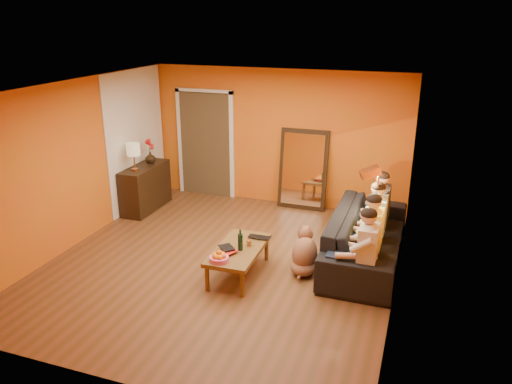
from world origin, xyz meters
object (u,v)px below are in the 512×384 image
(wine_bottle, at_px, (240,240))
(sofa, at_px, (366,237))
(coffee_table, at_px, (239,261))
(person_mid_right, at_px, (377,221))
(mirror_frame, at_px, (303,169))
(floor_lamp, at_px, (375,216))
(dog, at_px, (305,251))
(tumbler, at_px, (249,243))
(vase, at_px, (150,157))
(table_lamp, at_px, (134,157))
(sideboard, at_px, (146,188))
(person_mid_left, at_px, (373,236))
(laptop, at_px, (258,239))
(person_far_right, at_px, (381,208))
(person_far_left, at_px, (367,252))

(wine_bottle, bearing_deg, sofa, 34.96)
(coffee_table, distance_m, person_mid_right, 2.16)
(mirror_frame, relative_size, floor_lamp, 1.06)
(dog, xyz_separation_m, tumbler, (-0.75, -0.25, 0.11))
(vase, bearing_deg, person_mid_right, -11.58)
(table_lamp, bearing_deg, floor_lamp, -5.62)
(sofa, bearing_deg, tumbler, 121.80)
(sideboard, xyz_separation_m, coffee_table, (2.59, -1.81, -0.21))
(person_mid_left, relative_size, person_mid_right, 1.00)
(vase, bearing_deg, coffee_table, -38.49)
(sofa, height_order, wine_bottle, sofa)
(table_lamp, bearing_deg, laptop, -22.74)
(person_mid_left, bearing_deg, floor_lamp, 93.67)
(person_mid_left, bearing_deg, table_lamp, 168.42)
(coffee_table, relative_size, person_far_right, 1.00)
(floor_lamp, bearing_deg, person_far_right, 65.36)
(dog, bearing_deg, vase, 149.11)
(coffee_table, bearing_deg, floor_lamp, 30.58)
(person_mid_left, xyz_separation_m, laptop, (-1.60, -0.27, -0.18))
(sofa, relative_size, vase, 12.27)
(sideboard, height_order, person_mid_left, person_mid_left)
(tumbler, distance_m, laptop, 0.24)
(person_mid_left, bearing_deg, vase, 161.70)
(dog, relative_size, person_mid_left, 0.57)
(person_far_right, height_order, wine_bottle, person_far_right)
(mirror_frame, distance_m, coffee_table, 2.95)
(person_far_right, bearing_deg, dog, -123.86)
(sofa, height_order, coffee_table, sofa)
(dog, height_order, vase, vase)
(person_mid_left, relative_size, laptop, 3.62)
(person_far_right, distance_m, tumbler, 2.31)
(table_lamp, height_order, person_far_right, table_lamp)
(sideboard, relative_size, wine_bottle, 3.81)
(person_mid_right, bearing_deg, vase, 168.42)
(person_far_left, bearing_deg, coffee_table, -177.85)
(table_lamp, xyz_separation_m, person_far_left, (4.37, -1.45, -0.49))
(dog, relative_size, person_far_right, 0.57)
(person_mid_right, bearing_deg, coffee_table, -146.71)
(sideboard, xyz_separation_m, person_mid_left, (4.37, -1.20, 0.18))
(floor_lamp, relative_size, dog, 2.07)
(floor_lamp, xyz_separation_m, person_far_left, (0.03, -1.02, -0.11))
(sofa, relative_size, person_far_right, 2.12)
(dog, xyz_separation_m, vase, (-3.47, 1.69, 0.61))
(person_mid_right, bearing_deg, wine_bottle, -144.84)
(person_far_right, xyz_separation_m, wine_bottle, (-1.73, -1.77, -0.03))
(coffee_table, bearing_deg, laptop, 61.53)
(wine_bottle, bearing_deg, mirror_frame, 87.14)
(coffee_table, xyz_separation_m, person_mid_right, (1.78, 1.17, 0.40))
(person_mid_right, height_order, laptop, person_mid_right)
(tumbler, relative_size, laptop, 0.27)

